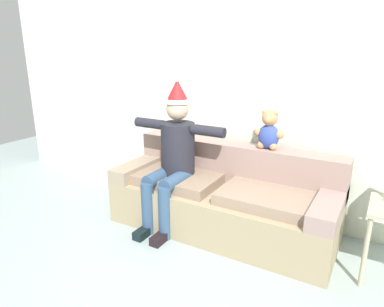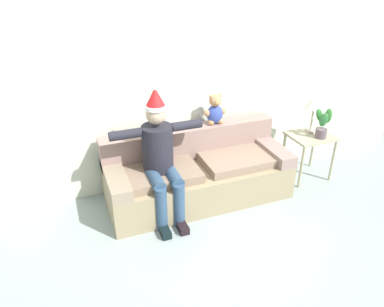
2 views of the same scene
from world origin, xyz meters
TOP-DOWN VIEW (x-y plane):
  - ground_plane at (0.00, 0.00)m, footprint 10.00×10.00m
  - back_wall at (0.00, 1.55)m, footprint 7.00×0.10m
  - couch at (0.00, 1.04)m, footprint 2.19×0.85m
  - person_seated at (-0.49, 0.88)m, footprint 1.02×0.77m
  - teddy_bear at (0.33, 1.30)m, footprint 0.29×0.17m

SIDE VIEW (x-z plane):
  - ground_plane at x=0.00m, z-range 0.00..0.00m
  - couch at x=0.00m, z-range -0.09..0.74m
  - person_seated at x=-0.49m, z-range 0.01..1.51m
  - teddy_bear at x=0.33m, z-range 0.80..1.18m
  - back_wall at x=0.00m, z-range 0.00..2.70m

